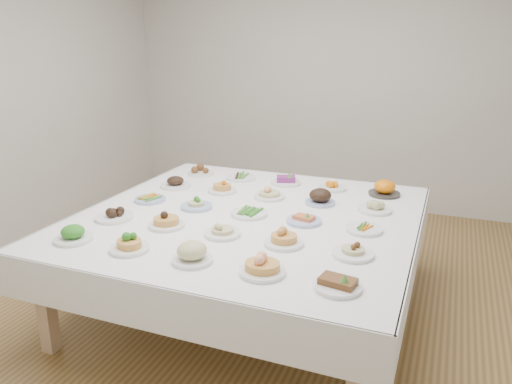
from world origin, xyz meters
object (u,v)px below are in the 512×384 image
at_px(dish_12, 249,212).
at_px(dish_24, 385,186).
at_px(display_table, 248,223).
at_px(dish_0, 73,232).

xyz_separation_m(dish_12, dish_24, (0.84, 0.84, 0.05)).
distance_m(display_table, dish_12, 0.09).
bearing_deg(display_table, dish_12, -22.81).
bearing_deg(dish_12, dish_24, 45.03).
bearing_deg(display_table, dish_24, 44.64).
bearing_deg(dish_24, dish_0, -135.13).
relative_size(display_table, dish_0, 9.96).
height_order(dish_0, dish_24, dish_24).
height_order(display_table, dish_24, dish_24).
bearing_deg(dish_24, dish_12, -134.97).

